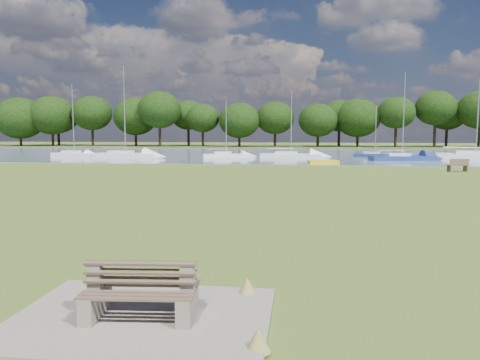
# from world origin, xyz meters

# --- Properties ---
(ground) EXTENTS (220.00, 220.00, 0.00)m
(ground) POSITION_xyz_m (0.00, 0.00, 0.00)
(ground) COLOR olive
(river) EXTENTS (220.00, 40.00, 0.10)m
(river) POSITION_xyz_m (0.00, 42.00, 0.00)
(river) COLOR slate
(river) RESTS_ON ground
(far_bank) EXTENTS (220.00, 20.00, 0.40)m
(far_bank) POSITION_xyz_m (0.00, 72.00, 0.00)
(far_bank) COLOR #4C6626
(far_bank) RESTS_ON ground
(concrete_pad) EXTENTS (4.20, 3.20, 0.10)m
(concrete_pad) POSITION_xyz_m (0.00, -14.00, 0.05)
(concrete_pad) COLOR gray
(concrete_pad) RESTS_ON ground
(bench_pair) EXTENTS (1.91, 1.23, 0.98)m
(bench_pair) POSITION_xyz_m (-0.00, -14.00, 0.50)
(bench_pair) COLOR gray
(bench_pair) RESTS_ON concrete_pad
(riverbank_bench) EXTENTS (1.70, 0.96, 1.00)m
(riverbank_bench) POSITION_xyz_m (14.66, 16.70, 0.50)
(riverbank_bench) COLOR brown
(riverbank_bench) RESTS_ON ground
(kayak) EXTENTS (3.09, 1.92, 0.31)m
(kayak) POSITION_xyz_m (4.74, 24.00, 0.20)
(kayak) COLOR #E8B90A
(kayak) RESTS_ON river
(tree_line) EXTENTS (124.34, 8.81, 10.66)m
(tree_line) POSITION_xyz_m (-9.41, 68.00, 6.34)
(tree_line) COLOR black
(tree_line) RESTS_ON far_bank
(sailboat_0) EXTENTS (7.66, 2.90, 10.50)m
(sailboat_0) POSITION_xyz_m (-17.69, 31.04, 0.56)
(sailboat_0) COLOR white
(sailboat_0) RESTS_ON river
(sailboat_2) EXTENTS (5.85, 2.69, 8.59)m
(sailboat_2) POSITION_xyz_m (-24.28, 31.67, 0.53)
(sailboat_2) COLOR white
(sailboat_2) RESTS_ON river
(sailboat_3) EXTENTS (8.75, 3.85, 9.86)m
(sailboat_3) POSITION_xyz_m (22.12, 34.55, 0.56)
(sailboat_3) COLOR white
(sailboat_3) RESTS_ON river
(sailboat_4) EXTENTS (7.20, 2.79, 7.66)m
(sailboat_4) POSITION_xyz_m (1.39, 33.62, 0.48)
(sailboat_4) COLOR white
(sailboat_4) RESTS_ON river
(sailboat_5) EXTENTS (7.08, 3.32, 9.21)m
(sailboat_5) POSITION_xyz_m (13.22, 30.16, 0.50)
(sailboat_5) COLOR navy
(sailboat_5) RESTS_ON river
(sailboat_6) EXTENTS (4.97, 3.15, 6.06)m
(sailboat_6) POSITION_xyz_m (11.27, 35.65, 0.44)
(sailboat_6) COLOR navy
(sailboat_6) RESTS_ON river
(sailboat_7) EXTENTS (5.67, 3.07, 6.51)m
(sailboat_7) POSITION_xyz_m (-6.04, 32.46, 0.47)
(sailboat_7) COLOR white
(sailboat_7) RESTS_ON river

